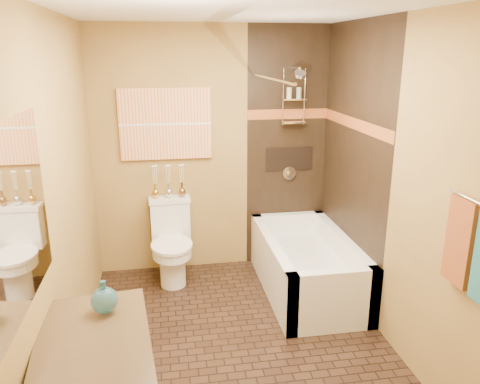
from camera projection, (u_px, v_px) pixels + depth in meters
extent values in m
plane|color=black|center=(237.00, 344.00, 3.72)|extent=(3.00, 3.00, 0.00)
cube|color=#A98441|center=(63.00, 203.00, 3.17)|extent=(0.02, 3.00, 2.50)
cube|color=#A98441|center=(392.00, 186.00, 3.56)|extent=(0.02, 3.00, 2.50)
cube|color=#A98441|center=(213.00, 152.00, 4.78)|extent=(2.40, 0.02, 2.50)
cube|color=#A98441|center=(295.00, 298.00, 1.95)|extent=(2.40, 0.02, 2.50)
plane|color=silver|center=(237.00, 8.00, 3.00)|extent=(3.00, 3.00, 0.00)
cube|color=black|center=(287.00, 149.00, 4.89)|extent=(0.85, 0.01, 2.50)
cube|color=black|center=(352.00, 164.00, 4.26)|extent=(0.01, 1.50, 2.50)
cube|color=#98381B|center=(288.00, 114.00, 4.78)|extent=(0.85, 0.01, 0.10)
cube|color=#98381B|center=(354.00, 123.00, 4.15)|extent=(0.01, 1.50, 0.10)
cube|color=black|center=(289.00, 159.00, 4.92)|extent=(0.50, 0.01, 0.25)
cylinder|color=silver|center=(296.00, 68.00, 4.53)|extent=(0.02, 0.26, 0.02)
cylinder|color=silver|center=(300.00, 74.00, 4.40)|extent=(0.11, 0.11, 0.09)
cylinder|color=silver|center=(289.00, 173.00, 4.95)|extent=(0.14, 0.02, 0.14)
cylinder|color=silver|center=(269.00, 78.00, 3.91)|extent=(0.03, 1.55, 0.03)
cube|color=brown|center=(460.00, 242.00, 2.70)|extent=(0.05, 0.22, 0.52)
cube|color=orange|center=(166.00, 124.00, 4.59)|extent=(0.90, 0.04, 0.70)
cube|color=white|center=(18.00, 218.00, 2.16)|extent=(0.01, 1.00, 0.90)
cube|color=white|center=(333.00, 301.00, 3.82)|extent=(0.80, 0.10, 0.55)
cube|color=white|center=(288.00, 237.00, 5.14)|extent=(0.80, 0.10, 0.55)
cube|color=white|center=(271.00, 267.00, 4.42)|extent=(0.10, 1.50, 0.55)
cube|color=white|center=(341.00, 262.00, 4.54)|extent=(0.10, 1.50, 0.55)
cube|color=white|center=(306.00, 274.00, 4.51)|extent=(0.64, 1.34, 0.35)
cube|color=white|center=(170.00, 220.00, 4.79)|extent=(0.40, 0.19, 0.39)
cube|color=white|center=(169.00, 200.00, 4.73)|extent=(0.42, 0.21, 0.04)
cylinder|color=white|center=(173.00, 267.00, 4.61)|extent=(0.25, 0.25, 0.39)
cylinder|color=white|center=(172.00, 250.00, 4.56)|extent=(0.38, 0.38, 0.10)
cylinder|color=white|center=(172.00, 245.00, 4.54)|extent=(0.40, 0.40, 0.03)
cube|color=black|center=(93.00, 341.00, 2.40)|extent=(0.66, 0.99, 0.04)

